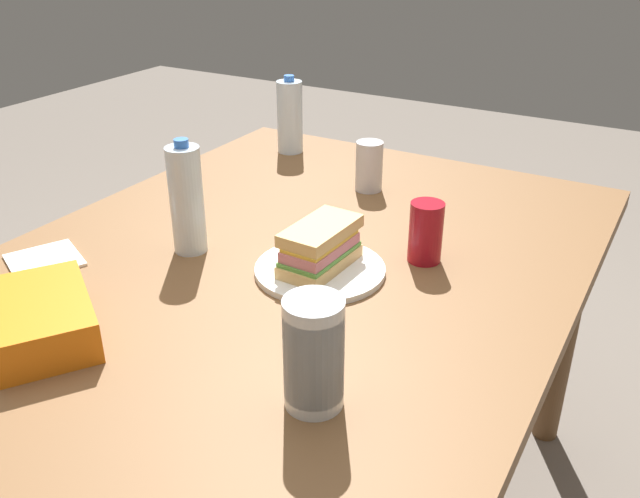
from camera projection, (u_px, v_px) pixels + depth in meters
name	position (u px, v px, depth m)	size (l,w,h in m)	color
dining_table	(281.00, 300.00, 1.36)	(1.49, 1.09, 0.75)	brown
paper_plate	(320.00, 270.00, 1.28)	(0.25, 0.25, 0.01)	white
sandwich	(320.00, 247.00, 1.27)	(0.19, 0.10, 0.08)	#DBB26B
soda_can_red	(426.00, 232.00, 1.30)	(0.07, 0.07, 0.12)	maroon
chip_bag	(42.00, 319.00, 1.08)	(0.23, 0.15, 0.07)	orange
water_bottle_tall	(187.00, 200.00, 1.32)	(0.07, 0.07, 0.23)	silver
plastic_cup_stack	(314.00, 354.00, 0.91)	(0.08, 0.08, 0.17)	silver
water_bottle_spare	(290.00, 117.00, 1.88)	(0.07, 0.07, 0.22)	silver
soda_can_silver	(369.00, 166.00, 1.64)	(0.07, 0.07, 0.12)	silver
paper_napkin	(44.00, 260.00, 1.33)	(0.13, 0.13, 0.01)	white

